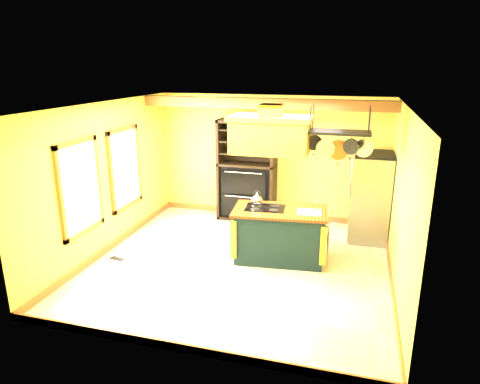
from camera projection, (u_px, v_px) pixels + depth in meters
The scene contains 15 objects.
floor at pixel (240, 263), 7.42m from camera, with size 5.00×5.00×0.00m, color beige.
ceiling at pixel (240, 106), 6.64m from camera, with size 5.00×5.00×0.00m, color white.
wall_back at pixel (271, 158), 9.34m from camera, with size 5.00×0.02×2.70m, color #D6BC4E.
wall_front at pixel (180, 250), 4.73m from camera, with size 5.00×0.02×2.70m, color #D6BC4E.
wall_left at pixel (106, 178), 7.68m from camera, with size 0.02×5.00×2.70m, color #D6BC4E.
wall_right at pixel (401, 201), 6.39m from camera, with size 0.02×5.00×2.70m, color #D6BC4E.
ceiling_beam at pixel (264, 103), 8.24m from camera, with size 5.00×0.15×0.20m, color #99632F.
window_near at pixel (81, 188), 6.92m from camera, with size 0.06×1.06×1.56m.
window_far at pixel (125, 168), 8.21m from camera, with size 0.06×1.06×1.56m.
kitchen_island at pixel (280, 234), 7.46m from camera, with size 1.69×1.05×1.11m.
range_hood at pixel (271, 133), 7.01m from camera, with size 1.34×0.76×0.80m.
pot_rack at pixel (339, 139), 6.75m from camera, with size 1.05×0.49×0.87m.
refrigerator at pixel (370, 199), 8.26m from camera, with size 0.73×0.86×1.68m.
hutch at pixel (247, 181), 9.38m from camera, with size 1.24×0.57×2.20m.
floor_register at pixel (117, 259), 7.58m from camera, with size 0.28×0.12×0.01m, color black.
Camera 1 is at (1.81, -6.50, 3.32)m, focal length 32.00 mm.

